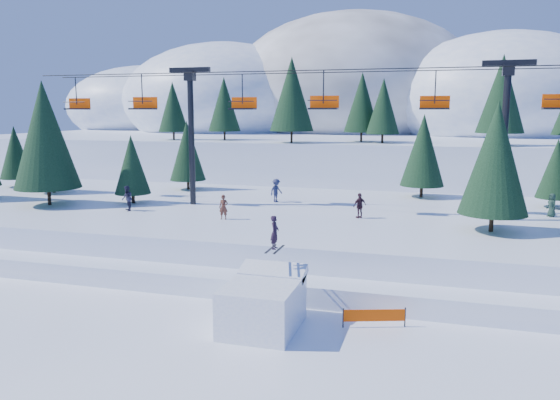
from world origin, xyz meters
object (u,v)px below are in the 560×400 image
(chairlift, at_px, (320,115))
(jump_kicker, at_px, (263,303))
(banner_far, at_px, (464,309))
(banner_near, at_px, (374,316))

(chairlift, bearing_deg, jump_kicker, -86.88)
(jump_kicker, height_order, banner_far, jump_kicker)
(chairlift, relative_size, banner_near, 16.89)
(banner_far, bearing_deg, jump_kicker, -158.37)
(chairlift, relative_size, banner_far, 16.33)
(banner_near, bearing_deg, banner_far, 26.67)
(jump_kicker, distance_m, chairlift, 17.87)
(jump_kicker, xyz_separation_m, banner_far, (8.69, 3.45, -0.62))
(chairlift, height_order, banner_near, chairlift)
(jump_kicker, height_order, chairlift, chairlift)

